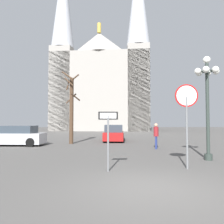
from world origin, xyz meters
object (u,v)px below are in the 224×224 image
object	(u,v)px
stop_sign	(187,108)
parked_car_far_red	(114,133)
parked_car_near_silver	(18,136)
bare_tree	(71,107)
one_way_arrow_sign	(108,132)
street_lamp	(207,91)
cathedral	(102,80)
pedestrian_walking	(156,133)

from	to	relation	value
stop_sign	parked_car_far_red	bearing A→B (deg)	101.81
parked_car_near_silver	bare_tree	bearing A→B (deg)	18.48
one_way_arrow_sign	street_lamp	size ratio (longest dim) A/B	0.44
street_lamp	parked_car_far_red	xyz separation A→B (m)	(-4.16, 9.94, -2.57)
cathedral	bare_tree	world-z (taller)	cathedral
stop_sign	pedestrian_walking	xyz separation A→B (m)	(0.14, 6.01, -1.32)
cathedral	bare_tree	bearing A→B (deg)	-94.10
bare_tree	street_lamp	bearing A→B (deg)	-44.71
cathedral	parked_car_far_red	world-z (taller)	cathedral
parked_car_near_silver	pedestrian_walking	bearing A→B (deg)	-12.60
pedestrian_walking	one_way_arrow_sign	bearing A→B (deg)	-116.77
street_lamp	one_way_arrow_sign	bearing A→B (deg)	-155.22
cathedral	parked_car_far_red	xyz separation A→B (m)	(1.71, -23.75, -9.46)
cathedral	parked_car_far_red	distance (m)	25.62
parked_car_far_red	pedestrian_walking	distance (m)	6.37
cathedral	bare_tree	distance (m)	27.07
cathedral	one_way_arrow_sign	distance (m)	36.94
parked_car_near_silver	one_way_arrow_sign	bearing A→B (deg)	-51.56
cathedral	parked_car_near_silver	size ratio (longest dim) A/B	8.47
cathedral	one_way_arrow_sign	bearing A→B (deg)	-88.21
stop_sign	parked_car_far_red	xyz separation A→B (m)	(-2.47, 11.81, -1.65)
one_way_arrow_sign	cathedral	bearing A→B (deg)	91.79
bare_tree	pedestrian_walking	bearing A→B (deg)	-29.58
parked_car_far_red	parked_car_near_silver	bearing A→B (deg)	-154.27
street_lamp	cathedral	bearing A→B (deg)	99.89
cathedral	pedestrian_walking	xyz separation A→B (m)	(4.32, -29.54, -9.14)
stop_sign	one_way_arrow_sign	bearing A→B (deg)	-173.90
one_way_arrow_sign	parked_car_far_red	xyz separation A→B (m)	(0.59, 12.14, -0.76)
bare_tree	parked_car_far_red	world-z (taller)	bare_tree
parked_car_near_silver	parked_car_far_red	bearing A→B (deg)	25.73
parked_car_far_red	pedestrian_walking	world-z (taller)	pedestrian_walking
pedestrian_walking	parked_car_far_red	bearing A→B (deg)	114.24
parked_car_near_silver	pedestrian_walking	world-z (taller)	pedestrian_walking
stop_sign	pedestrian_walking	world-z (taller)	stop_sign
one_way_arrow_sign	street_lamp	distance (m)	5.53
bare_tree	parked_car_near_silver	world-z (taller)	bare_tree
pedestrian_walking	stop_sign	bearing A→B (deg)	-91.34
stop_sign	street_lamp	xyz separation A→B (m)	(1.69, 1.86, 0.92)
parked_car_near_silver	pedestrian_walking	distance (m)	10.25
bare_tree	parked_car_far_red	size ratio (longest dim) A/B	1.31
bare_tree	parked_car_far_red	distance (m)	4.81
parked_car_far_red	pedestrian_walking	bearing A→B (deg)	-65.76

